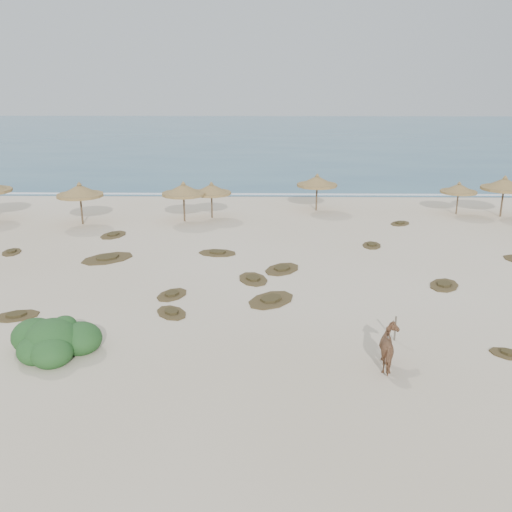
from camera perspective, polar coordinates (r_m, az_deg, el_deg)
The scene contains 27 objects.
ground at distance 23.96m, azimuth 1.27°, elevation -6.21°, with size 160.00×160.00×0.00m, color beige.
ocean at distance 97.41m, azimuth 1.09°, elevation 11.89°, with size 200.00×100.00×0.01m, color #265474.
foam_line at distance 48.89m, azimuth 1.14°, elevation 6.18°, with size 70.00×0.60×0.01m, color silver.
palapa_1 at distance 40.28m, azimuth -17.21°, elevation 6.21°, with size 3.54×3.54×2.92m.
palapa_2 at distance 39.61m, azimuth -7.27°, elevation 6.55°, with size 3.42×3.42×2.81m.
palapa_3 at distance 40.45m, azimuth -4.48°, elevation 6.63°, with size 3.41×3.41×2.60m.
palapa_4 at distance 42.81m, azimuth 6.13°, elevation 7.40°, with size 3.78×3.78×2.80m.
palapa_5 at distance 43.88m, azimuth 19.62°, elevation 6.35°, with size 3.37×3.37×2.43m.
palapa_6 at distance 44.25m, azimuth 23.58°, elevation 6.57°, with size 3.41×3.41×3.00m.
horse at distance 20.37m, azimuth 13.33°, elevation -8.98°, with size 0.78×1.70×1.44m, color #8C6040.
fence_post_near at distance 20.60m, azimuth 12.97°, elevation -9.21°, with size 0.08×0.08×1.07m, color brown.
fence_post_far at distance 22.46m, azimuth 13.75°, elevation -7.05°, with size 0.07×0.07×0.99m, color brown.
bush at distance 22.16m, azimuth -19.58°, elevation -7.96°, with size 3.35×2.95×1.50m.
scrub_0 at distance 26.08m, azimuth -22.85°, elevation -5.51°, with size 2.21×1.84×0.16m.
scrub_1 at distance 32.52m, azimuth -14.63°, elevation -0.20°, with size 3.51×3.38×0.16m.
scrub_2 at distance 26.58m, azimuth -8.40°, elevation -3.82°, with size 1.80×2.12×0.16m.
scrub_3 at distance 28.28m, azimuth -0.30°, elevation -2.29°, with size 1.93×2.41×0.16m.
scrub_4 at distance 28.92m, azimuth 18.29°, elevation -2.76°, with size 2.09×2.39×0.16m.
scrub_6 at distance 37.21m, azimuth -14.07°, elevation 2.07°, with size 1.95×2.43×0.16m.
scrub_7 at distance 34.58m, azimuth 11.50°, elevation 1.08°, with size 1.38×1.84×0.16m.
scrub_8 at distance 35.45m, azimuth -23.25°, elevation 0.38°, with size 1.26×1.72×0.16m.
scrub_9 at distance 25.71m, azimuth 1.51°, elevation -4.38°, with size 2.88×3.05×0.16m.
scrub_10 at distance 40.20m, azimuth 14.21°, elevation 3.20°, with size 1.94×1.99×0.16m.
scrub_11 at distance 24.62m, azimuth -8.45°, elevation -5.60°, with size 1.90×2.07×0.16m.
scrub_12 at distance 22.87m, azimuth 23.98°, elevation -8.92°, with size 1.66×1.50×0.16m.
scrub_13 at distance 32.51m, azimuth -3.87°, elevation 0.34°, with size 2.37×1.73×0.16m.
scrub_14 at distance 29.75m, azimuth 2.62°, elevation -1.29°, with size 2.53×2.77×0.16m.
Camera 1 is at (-0.15, -21.93, 9.67)m, focal length 40.00 mm.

